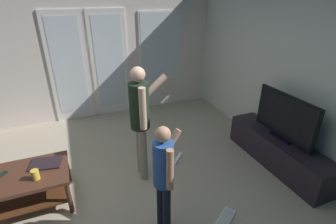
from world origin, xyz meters
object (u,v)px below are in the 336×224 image
at_px(tv_stand, 278,151).
at_px(flat_screen_tv, 285,117).
at_px(loose_keyboard, 223,222).
at_px(coffee_table, 27,183).
at_px(laptop_closed, 46,163).
at_px(cup_near_edge, 35,175).
at_px(person_child, 164,173).
at_px(person_adult, 141,115).

bearing_deg(tv_stand, flat_screen_tv, 114.46).
distance_m(flat_screen_tv, loose_keyboard, 1.61).
distance_m(coffee_table, laptop_closed, 0.28).
height_order(loose_keyboard, cup_near_edge, cup_near_edge).
relative_size(loose_keyboard, laptop_closed, 1.31).
distance_m(coffee_table, person_child, 1.63).
bearing_deg(laptop_closed, person_adult, 7.08).
xyz_separation_m(coffee_table, person_child, (1.32, -0.87, 0.40)).
bearing_deg(coffee_table, person_adult, 1.72).
relative_size(tv_stand, flat_screen_tv, 1.69).
bearing_deg(person_adult, person_child, -93.30).
xyz_separation_m(person_adult, laptop_closed, (-1.15, 0.07, -0.45)).
xyz_separation_m(person_child, cup_near_edge, (-1.19, 0.74, -0.22)).
height_order(tv_stand, person_child, person_child).
relative_size(tv_stand, person_adult, 1.10).
relative_size(coffee_table, cup_near_edge, 8.17).
height_order(tv_stand, loose_keyboard, tv_stand).
height_order(coffee_table, laptop_closed, laptop_closed).
bearing_deg(person_child, cup_near_edge, 148.10).
height_order(tv_stand, flat_screen_tv, flat_screen_tv).
distance_m(person_adult, laptop_closed, 1.24).
bearing_deg(person_adult, tv_stand, -15.08).
xyz_separation_m(coffee_table, laptop_closed, (0.22, 0.11, 0.13)).
distance_m(person_child, cup_near_edge, 1.42).
distance_m(coffee_table, loose_keyboard, 2.22).
height_order(flat_screen_tv, cup_near_edge, flat_screen_tv).
xyz_separation_m(tv_stand, flat_screen_tv, (-0.00, 0.00, 0.54)).
bearing_deg(coffee_table, laptop_closed, 26.70).
height_order(coffee_table, cup_near_edge, cup_near_edge).
bearing_deg(flat_screen_tv, cup_near_edge, 174.12).
relative_size(person_adult, loose_keyboard, 3.44).
xyz_separation_m(coffee_table, loose_keyboard, (1.93, -1.06, -0.32)).
distance_m(coffee_table, flat_screen_tv, 3.28).
distance_m(coffee_table, cup_near_edge, 0.26).
relative_size(laptop_closed, cup_near_edge, 3.00).
xyz_separation_m(laptop_closed, cup_near_edge, (-0.09, -0.24, 0.05)).
xyz_separation_m(flat_screen_tv, laptop_closed, (-3.00, 0.56, -0.29)).
bearing_deg(person_child, coffee_table, 146.43).
xyz_separation_m(tv_stand, cup_near_edge, (-3.09, 0.32, 0.29)).
height_order(coffee_table, tv_stand, coffee_table).
xyz_separation_m(flat_screen_tv, loose_keyboard, (-1.29, -0.61, -0.74)).
relative_size(person_child, loose_keyboard, 2.78).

